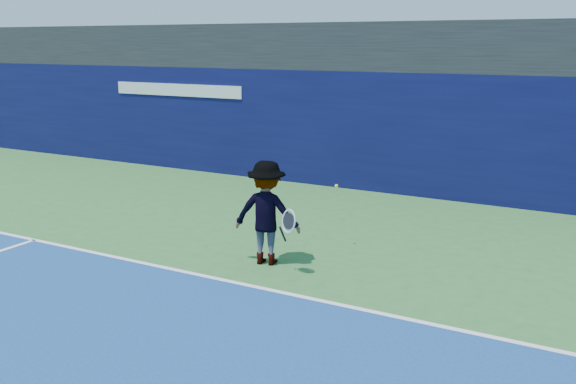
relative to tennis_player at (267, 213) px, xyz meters
The scene contains 6 objects.
ground 4.19m from the tennis_player, 83.99° to the right, with size 80.00×80.00×0.00m, color #306A2F.
baseline 1.46m from the tennis_player, 68.27° to the right, with size 24.00×0.10×0.01m, color white.
stadium_band 7.91m from the tennis_player, 86.69° to the left, with size 36.00×3.00×1.20m, color black.
back_wall_assembly 6.47m from the tennis_player, 86.22° to the left, with size 36.00×1.03×3.00m.
tennis_player is the anchor object (origin of this frame).
tennis_ball 1.55m from the tennis_player, 64.41° to the left, with size 0.06×0.06×0.06m.
Camera 1 is at (4.97, -4.95, 3.73)m, focal length 40.00 mm.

